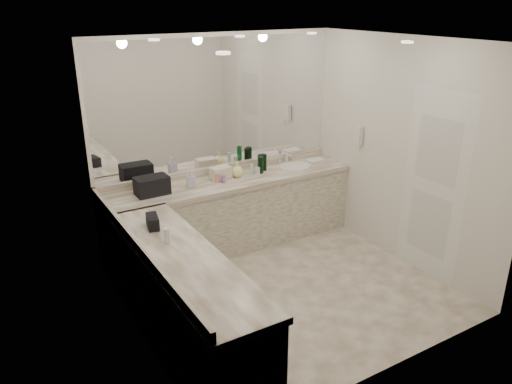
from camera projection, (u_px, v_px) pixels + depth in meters
floor at (285, 288)px, 5.45m from camera, size 3.20×3.20×0.00m
ceiling at (291, 41)px, 4.51m from camera, size 3.20×3.20×0.00m
wall_back at (219, 142)px, 6.18m from camera, size 3.20×0.02×2.60m
wall_left at (131, 209)px, 4.21m from camera, size 0.02×3.00×2.60m
wall_right at (402, 153)px, 5.75m from camera, size 0.02×3.00×2.60m
vanity_back_base at (232, 215)px, 6.26m from camera, size 3.20×0.60×0.84m
vanity_back_top at (232, 182)px, 6.09m from camera, size 3.20×0.64×0.06m
vanity_left_base at (184, 304)px, 4.44m from camera, size 0.60×2.40×0.84m
vanity_left_top at (182, 259)px, 4.28m from camera, size 0.64×2.42×0.06m
backsplash_back at (221, 169)px, 6.29m from camera, size 3.20×0.04×0.10m
backsplash_left at (137, 245)px, 4.35m from camera, size 0.04×3.00×0.10m
mirror_back at (219, 104)px, 6.00m from camera, size 3.12×0.01×1.55m
mirror_left at (127, 155)px, 4.05m from camera, size 0.01×2.92×1.55m
sink at (295, 167)px, 6.54m from camera, size 0.44×0.44×0.03m
faucet at (286, 157)px, 6.68m from camera, size 0.24×0.16×0.14m
wall_phone at (358, 135)px, 6.27m from camera, size 0.06×0.10×0.24m
door at (433, 186)px, 5.43m from camera, size 0.02×0.82×2.10m
black_toiletry_bag at (152, 185)px, 5.58m from camera, size 0.37×0.24×0.21m
black_bag_spill at (153, 222)px, 4.78m from camera, size 0.15×0.24×0.12m
cream_cosmetic_case at (221, 173)px, 6.08m from camera, size 0.26×0.17×0.14m
hand_towel at (315, 161)px, 6.71m from camera, size 0.24×0.16×0.04m
lotion_left at (167, 236)px, 4.48m from camera, size 0.06×0.06×0.14m
soap_bottle_a at (168, 182)px, 5.66m from camera, size 0.09×0.09×0.22m
soap_bottle_b at (191, 179)px, 5.80m from camera, size 0.11×0.11×0.20m
soap_bottle_c at (237, 169)px, 6.13m from camera, size 0.19×0.19×0.19m
green_bottle_0 at (260, 162)px, 6.38m from camera, size 0.07×0.07×0.21m
green_bottle_1 at (263, 162)px, 6.39m from camera, size 0.06×0.06×0.21m
green_bottle_2 at (261, 163)px, 6.37m from camera, size 0.07×0.07×0.20m
green_bottle_3 at (264, 162)px, 6.37m from camera, size 0.07×0.07×0.21m
green_bottle_4 at (261, 165)px, 6.26m from camera, size 0.07×0.07×0.21m
amenity_bottle_0 at (217, 178)px, 5.97m from camera, size 0.05×0.05×0.10m
amenity_bottle_1 at (251, 170)px, 6.19m from camera, size 0.04×0.04×0.15m
amenity_bottle_2 at (257, 171)px, 6.25m from camera, size 0.06×0.06×0.08m
amenity_bottle_3 at (224, 179)px, 5.96m from camera, size 0.06×0.06×0.09m
amenity_bottle_4 at (164, 186)px, 5.71m from camera, size 0.06×0.06×0.10m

